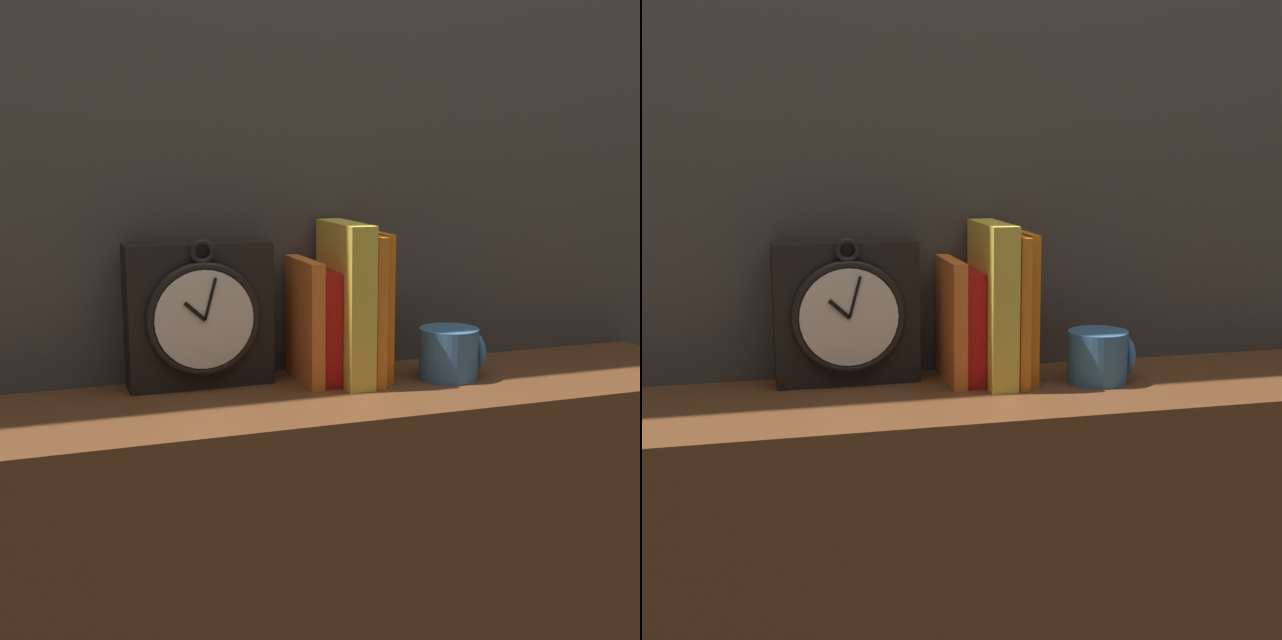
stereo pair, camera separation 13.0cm
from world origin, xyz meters
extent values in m
cube|color=#47423D|center=(0.00, 0.17, 1.30)|extent=(6.00, 0.05, 2.60)
cube|color=brown|center=(0.00, 0.00, 0.39)|extent=(1.33, 0.30, 0.79)
cube|color=black|center=(-0.16, 0.11, 0.90)|extent=(0.22, 0.06, 0.22)
torus|color=black|center=(-0.16, 0.07, 0.90)|extent=(0.17, 0.01, 0.17)
cylinder|color=white|center=(-0.16, 0.07, 0.90)|extent=(0.15, 0.01, 0.15)
cube|color=black|center=(-0.17, 0.06, 0.91)|extent=(0.03, 0.00, 0.03)
cube|color=black|center=(-0.15, 0.06, 0.93)|extent=(0.02, 0.00, 0.06)
torus|color=black|center=(-0.16, 0.07, 1.00)|extent=(0.04, 0.01, 0.04)
cube|color=orange|center=(0.00, 0.07, 0.88)|extent=(0.02, 0.13, 0.19)
cube|color=red|center=(0.02, 0.08, 0.87)|extent=(0.03, 0.13, 0.18)
cube|color=yellow|center=(0.06, 0.06, 0.91)|extent=(0.04, 0.16, 0.25)
cube|color=orange|center=(0.10, 0.06, 0.90)|extent=(0.02, 0.15, 0.23)
cube|color=orange|center=(0.12, 0.07, 0.90)|extent=(0.01, 0.13, 0.23)
cylinder|color=teal|center=(0.22, 0.02, 0.83)|extent=(0.09, 0.09, 0.08)
torus|color=teal|center=(0.27, 0.02, 0.83)|extent=(0.01, 0.06, 0.06)
camera|label=1|loc=(-0.43, -1.20, 1.15)|focal=50.00mm
camera|label=2|loc=(-0.30, -1.24, 1.15)|focal=50.00mm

